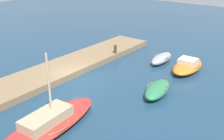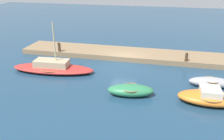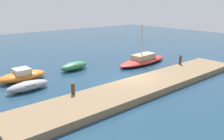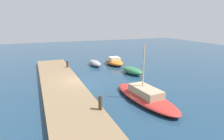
# 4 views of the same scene
# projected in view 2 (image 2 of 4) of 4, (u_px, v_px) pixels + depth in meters

# --- Properties ---
(ground_plane) EXTENTS (84.00, 84.00, 0.00)m
(ground_plane) POSITION_uv_depth(u_px,v_px,m) (124.00, 63.00, 23.52)
(ground_plane) COLOR navy
(dock_platform) EXTENTS (22.66, 3.66, 0.51)m
(dock_platform) POSITION_uv_depth(u_px,v_px,m) (127.00, 54.00, 25.26)
(dock_platform) COLOR #846B4C
(dock_platform) RESTS_ON ground_plane
(sailboat_red) EXTENTS (7.60, 2.93, 4.49)m
(sailboat_red) POSITION_uv_depth(u_px,v_px,m) (53.00, 67.00, 21.30)
(sailboat_red) COLOR #B72D28
(sailboat_red) RESTS_ON ground_plane
(rowboat_grey) EXTENTS (3.43, 1.39, 0.76)m
(rowboat_grey) POSITION_uv_depth(u_px,v_px,m) (211.00, 82.00, 18.51)
(rowboat_grey) COLOR #939399
(rowboat_grey) RESTS_ON ground_plane
(motorboat_orange) EXTENTS (4.28, 2.08, 1.13)m
(motorboat_orange) POSITION_uv_depth(u_px,v_px,m) (210.00, 97.00, 16.11)
(motorboat_orange) COLOR orange
(motorboat_orange) RESTS_ON ground_plane
(rowboat_green) EXTENTS (3.52, 1.92, 0.82)m
(rowboat_green) POSITION_uv_depth(u_px,v_px,m) (131.00, 90.00, 17.19)
(rowboat_green) COLOR #2D7A4C
(rowboat_green) RESTS_ON ground_plane
(mooring_post_west) EXTENTS (0.27, 0.27, 0.80)m
(mooring_post_west) POSITION_uv_depth(u_px,v_px,m) (186.00, 57.00, 22.33)
(mooring_post_west) COLOR #47331E
(mooring_post_west) RESTS_ON dock_platform
(mooring_post_mid_west) EXTENTS (0.22, 0.22, 0.88)m
(mooring_post_mid_west) POSITION_uv_depth(u_px,v_px,m) (60.00, 48.00, 25.05)
(mooring_post_mid_west) COLOR #47331E
(mooring_post_mid_west) RESTS_ON dock_platform
(mooring_post_mid_east) EXTENTS (0.21, 0.21, 0.98)m
(mooring_post_mid_east) POSITION_uv_depth(u_px,v_px,m) (59.00, 47.00, 25.05)
(mooring_post_mid_east) COLOR #47331E
(mooring_post_mid_east) RESTS_ON dock_platform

